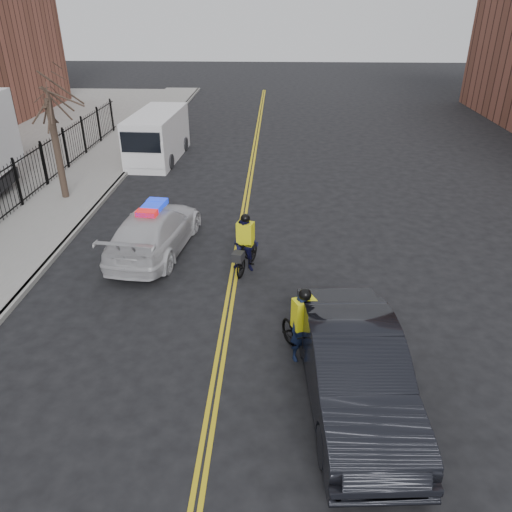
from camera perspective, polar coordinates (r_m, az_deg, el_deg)
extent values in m
plane|color=black|center=(12.22, -4.08, -11.34)|extent=(120.00, 120.00, 0.00)
cube|color=gold|center=(19.08, -1.79, 3.94)|extent=(0.10, 60.00, 0.01)
cube|color=gold|center=(19.07, -1.30, 3.93)|extent=(0.10, 60.00, 0.01)
cube|color=gray|center=(20.93, -22.56, 4.16)|extent=(3.00, 60.00, 0.15)
cube|color=gray|center=(20.34, -18.71, 4.19)|extent=(0.20, 60.00, 0.15)
cylinder|color=#35271F|center=(22.05, -21.77, 11.20)|extent=(0.28, 0.28, 4.00)
imported|color=silver|center=(16.91, -11.52, 2.87)|extent=(2.69, 5.36, 1.49)
cube|color=#0C26CC|center=(16.58, -11.78, 5.47)|extent=(0.78, 1.43, 0.16)
imported|color=black|center=(10.64, 11.22, -12.66)|extent=(2.25, 5.45, 1.75)
cube|color=white|center=(27.10, -11.17, 13.31)|extent=(2.35, 5.72, 2.40)
cube|color=white|center=(24.89, -12.61, 11.41)|extent=(2.07, 0.93, 1.25)
cube|color=black|center=(24.35, -13.05, 12.54)|extent=(1.88, 0.19, 0.94)
cylinder|color=black|center=(26.08, -14.09, 10.54)|extent=(0.29, 0.74, 0.73)
cylinder|color=black|center=(25.51, -9.81, 10.59)|extent=(0.29, 0.74, 0.73)
cylinder|color=black|center=(29.13, -12.06, 12.51)|extent=(0.29, 0.74, 0.73)
cylinder|color=black|center=(28.62, -8.18, 12.57)|extent=(0.29, 0.74, 0.73)
imported|color=black|center=(11.88, 5.34, -9.56)|extent=(1.40, 2.06, 1.02)
imported|color=black|center=(11.66, 5.42, -8.13)|extent=(0.75, 0.64, 1.76)
cube|color=yellow|center=(11.44, 5.51, -6.56)|extent=(0.59, 0.51, 0.74)
sphere|color=black|center=(11.17, 5.62, -4.43)|extent=(0.30, 0.30, 0.30)
cube|color=black|center=(11.23, 6.94, -10.35)|extent=(0.44, 0.46, 0.27)
imported|color=black|center=(15.49, -1.19, 0.30)|extent=(1.02, 1.94, 1.12)
imported|color=black|center=(15.35, -1.20, 1.31)|extent=(0.99, 0.86, 1.73)
cube|color=yellow|center=(15.18, -1.22, 2.60)|extent=(0.57, 0.46, 0.73)
sphere|color=black|center=(14.98, -1.24, 4.31)|extent=(0.29, 0.29, 0.29)
cube|color=black|center=(14.82, -2.07, -0.06)|extent=(0.40, 0.43, 0.27)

